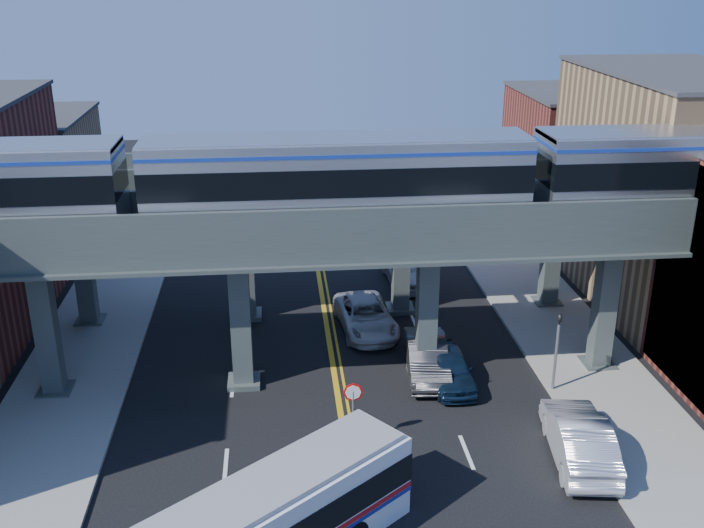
{
  "coord_description": "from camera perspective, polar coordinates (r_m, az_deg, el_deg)",
  "views": [
    {
      "loc": [
        -2.26,
        -22.43,
        17.25
      ],
      "look_at": [
        0.76,
        8.15,
        5.39
      ],
      "focal_mm": 40.0,
      "sensor_mm": 36.0,
      "label": 1
    }
  ],
  "objects": [
    {
      "name": "stop_sign",
      "position": [
        29.89,
        0.09,
        -10.12
      ],
      "size": [
        0.76,
        0.09,
        2.63
      ],
      "color": "slate",
      "rests_on": "ground"
    },
    {
      "name": "building_west_c",
      "position": [
        55.54,
        -22.59,
        5.67
      ],
      "size": [
        8.0,
        10.0,
        8.0
      ],
      "primitive_type": "cube",
      "color": "#9B7750",
      "rests_on": "ground"
    },
    {
      "name": "car_parked_curb",
      "position": [
        30.67,
        16.19,
        -12.06
      ],
      "size": [
        2.63,
        5.68,
        1.8
      ],
      "primitive_type": "imported",
      "rotation": [
        0.0,
        0.0,
        3.01
      ],
      "color": "silver",
      "rests_on": "ground"
    },
    {
      "name": "building_east_c",
      "position": [
        56.91,
        16.04,
        7.34
      ],
      "size": [
        8.0,
        10.0,
        9.0
      ],
      "primitive_type": "cube",
      "color": "maroon",
      "rests_on": "ground"
    },
    {
      "name": "transit_train",
      "position": [
        31.55,
        -1.11,
        6.47
      ],
      "size": [
        47.61,
        2.98,
        3.48
      ],
      "color": "black",
      "rests_on": "elevated_viaduct_near"
    },
    {
      "name": "building_east_b",
      "position": [
        45.11,
        22.06,
        5.1
      ],
      "size": [
        8.0,
        14.0,
        12.0
      ],
      "primitive_type": "cube",
      "color": "#9B7750",
      "rests_on": "ground"
    },
    {
      "name": "car_lane_d",
      "position": [
        45.14,
        3.87,
        -0.36
      ],
      "size": [
        2.45,
        5.43,
        1.54
      ],
      "primitive_type": "imported",
      "rotation": [
        0.0,
        0.0,
        0.06
      ],
      "color": "silver",
      "rests_on": "ground"
    },
    {
      "name": "car_lane_c",
      "position": [
        39.16,
        1.01,
        -3.81
      ],
      "size": [
        3.06,
        5.68,
        1.52
      ],
      "primitive_type": "imported",
      "rotation": [
        0.0,
        0.0,
        0.1
      ],
      "color": "#B9B9BB",
      "rests_on": "ground"
    },
    {
      "name": "elevated_viaduct_near",
      "position": [
        32.36,
        -1.32,
        1.64
      ],
      "size": [
        52.0,
        3.6,
        7.4
      ],
      "color": "#465250",
      "rests_on": "ground"
    },
    {
      "name": "car_lane_b",
      "position": [
        35.23,
        5.47,
        -6.81
      ],
      "size": [
        2.17,
        5.1,
        1.64
      ],
      "primitive_type": "imported",
      "rotation": [
        0.0,
        0.0,
        -0.09
      ],
      "color": "#29292B",
      "rests_on": "ground"
    },
    {
      "name": "sidewalk_west",
      "position": [
        37.84,
        -19.27,
        -7.18
      ],
      "size": [
        5.0,
        70.0,
        0.16
      ],
      "primitive_type": "cube",
      "color": "gray",
      "rests_on": "ground"
    },
    {
      "name": "traffic_signal",
      "position": [
        34.1,
        14.69,
        -5.65
      ],
      "size": [
        0.15,
        0.18,
        4.1
      ],
      "color": "slate",
      "rests_on": "ground"
    },
    {
      "name": "elevated_viaduct_far",
      "position": [
        39.02,
        -2.12,
        5.05
      ],
      "size": [
        52.0,
        3.6,
        7.4
      ],
      "color": "#465250",
      "rests_on": "ground"
    },
    {
      "name": "car_lane_a",
      "position": [
        34.66,
        7.13,
        -7.51
      ],
      "size": [
        1.8,
        4.4,
        1.49
      ],
      "primitive_type": "imported",
      "rotation": [
        0.0,
        0.0,
        0.01
      ],
      "color": "#0F2037",
      "rests_on": "ground"
    },
    {
      "name": "ground",
      "position": [
        28.39,
        0.09,
        -16.32
      ],
      "size": [
        120.0,
        120.0,
        0.0
      ],
      "primitive_type": "plane",
      "color": "black",
      "rests_on": "ground"
    },
    {
      "name": "sidewalk_east",
      "position": [
        39.19,
        15.62,
        -5.73
      ],
      "size": [
        5.0,
        70.0,
        0.16
      ],
      "primitive_type": "cube",
      "color": "gray",
      "rests_on": "ground"
    }
  ]
}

